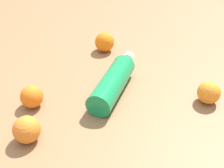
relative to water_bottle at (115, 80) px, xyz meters
The scene contains 6 objects.
ground_plane 0.04m from the water_bottle, behind, with size 2.40×2.40×0.00m, color olive.
water_bottle is the anchor object (origin of this frame).
orange_0 0.30m from the water_bottle, 59.92° to the right, with size 0.07×0.07×0.07m, color orange.
orange_1 0.27m from the water_bottle, 151.44° to the left, with size 0.07×0.07×0.07m, color orange.
orange_2 0.33m from the water_bottle, behind, with size 0.07×0.07×0.07m, color orange.
orange_3 0.28m from the water_bottle, 50.68° to the left, with size 0.08×0.08×0.08m, color orange.
Camera 1 is at (-0.56, -0.52, 0.56)m, focal length 45.76 mm.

